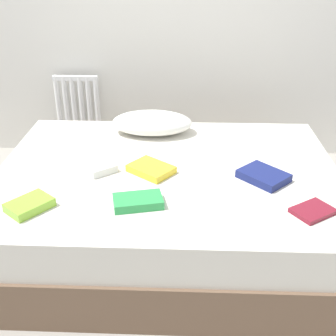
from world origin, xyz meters
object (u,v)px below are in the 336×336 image
Objects in this scene: bed at (168,206)px; textbook_maroon at (313,211)px; textbook_white at (96,164)px; pillow at (152,123)px; radiator at (78,111)px; textbook_yellow at (151,169)px; textbook_navy at (264,176)px; textbook_green at (138,201)px; textbook_lime at (30,205)px.

textbook_maroon is at bearing -30.68° from bed.
bed is at bearing 51.83° from textbook_white.
pillow is 2.22× the size of textbook_white.
bed is 10.39× the size of textbook_maroon.
radiator is (-0.80, 1.20, 0.16)m from bed.
radiator is 2.51× the size of textbook_yellow.
textbook_navy and textbook_green have the same top height.
radiator is 2.42× the size of textbook_navy.
textbook_maroon is at bearing -14.39° from textbook_navy.
pillow reaches higher than textbook_yellow.
textbook_lime is 1.07× the size of textbook_maroon.
pillow is (0.67, -0.67, 0.17)m from radiator.
textbook_green is at bearing -110.79° from textbook_navy.
textbook_lime is at bearing -118.22° from textbook_navy.
textbook_lime is (-0.53, -0.97, -0.05)m from pillow.
textbook_yellow is (-0.09, -0.04, 0.27)m from bed.
textbook_yellow is at bearing -15.03° from textbook_lime.
textbook_yellow is 1.23× the size of textbook_maroon.
bed is 0.50m from textbook_white.
bed is 3.70× the size of pillow.
textbook_yellow is (0.04, -0.57, -0.05)m from pillow.
radiator is 1.87m from textbook_navy.
textbook_yellow is at bearing -60.32° from radiator.
radiator is 0.97m from pillow.
textbook_white is at bearing -150.32° from textbook_yellow.
textbook_yellow is at bearing 70.66° from textbook_green.
textbook_white reaches higher than textbook_yellow.
textbook_lime is (-0.56, -0.40, 0.00)m from textbook_yellow.
radiator is at bearing 44.45° from textbook_lime.
bed is 0.63m from pillow.
textbook_lime is at bearing -106.54° from textbook_yellow.
textbook_green is at bearing 143.69° from textbook_maroon.
textbook_lime is (0.14, -1.65, 0.12)m from radiator.
textbook_navy is (0.53, -0.10, 0.28)m from bed.
textbook_white and textbook_lime have the same top height.
pillow is at bearing 113.63° from textbook_white.
textbook_yellow is at bearing -155.05° from bed.
textbook_green is at bearing -90.20° from pillow.
textbook_maroon reaches higher than bed.
textbook_navy is at bearing 32.50° from textbook_yellow.
textbook_maroon is at bearing 31.57° from textbook_white.
textbook_green is (-0.00, -0.92, -0.05)m from pillow.
textbook_lime is (-0.52, -0.05, 0.00)m from textbook_green.
textbook_yellow reaches higher than bed.
bed is 0.61m from textbook_navy.
textbook_green is at bearing -2.02° from textbook_white.
pillow reaches higher than bed.
pillow is at bearing -177.99° from textbook_navy.
textbook_white is at bearing 112.68° from textbook_green.
textbook_green is (-0.66, -0.29, -0.00)m from textbook_navy.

